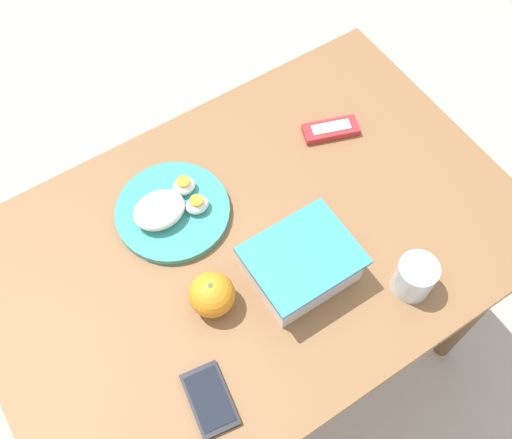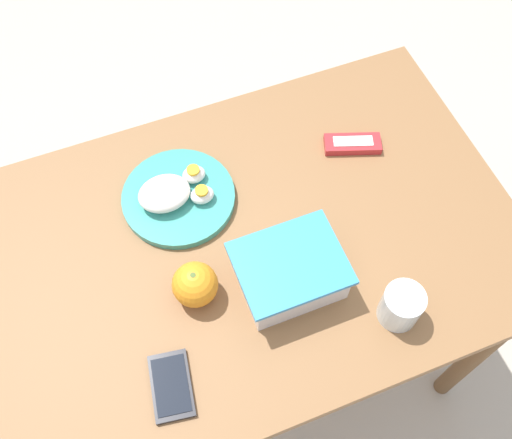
{
  "view_description": "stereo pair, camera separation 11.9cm",
  "coord_description": "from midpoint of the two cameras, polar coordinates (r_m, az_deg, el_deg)",
  "views": [
    {
      "loc": [
        0.29,
        0.46,
        1.81
      ],
      "look_at": [
        -0.02,
        -0.02,
        0.78
      ],
      "focal_mm": 42.0,
      "sensor_mm": 36.0,
      "label": 1
    },
    {
      "loc": [
        0.19,
        0.52,
        1.81
      ],
      "look_at": [
        -0.02,
        -0.02,
        0.78
      ],
      "focal_mm": 42.0,
      "sensor_mm": 36.0,
      "label": 2
    }
  ],
  "objects": [
    {
      "name": "food_container",
      "position": [
        1.13,
        6.18,
        -5.38
      ],
      "size": [
        0.2,
        0.16,
        0.09
      ],
      "color": "white",
      "rests_on": "table"
    },
    {
      "name": "table",
      "position": [
        1.28,
        2.1,
        -4.14
      ],
      "size": [
        1.09,
        0.72,
        0.75
      ],
      "color": "brown",
      "rests_on": "ground_plane"
    },
    {
      "name": "rice_plate",
      "position": [
        1.23,
        -4.89,
        2.07
      ],
      "size": [
        0.23,
        0.23,
        0.06
      ],
      "color": "teal",
      "rests_on": "table"
    },
    {
      "name": "ground_plane",
      "position": [
        1.89,
        1.45,
        -12.59
      ],
      "size": [
        10.0,
        10.0,
        0.0
      ],
      "primitive_type": "plane",
      "color": "#B2A899"
    },
    {
      "name": "orange_fruit",
      "position": [
        1.11,
        -2.79,
        -6.49
      ],
      "size": [
        0.09,
        0.09,
        0.09
      ],
      "color": "orange",
      "rests_on": "table"
    },
    {
      "name": "drinking_glass",
      "position": [
        1.14,
        16.59,
        -8.18
      ],
      "size": [
        0.08,
        0.08,
        0.08
      ],
      "color": "silver",
      "rests_on": "table"
    },
    {
      "name": "cell_phone",
      "position": [
        1.09,
        -4.91,
        -15.81
      ],
      "size": [
        0.09,
        0.13,
        0.01
      ],
      "color": "#232328",
      "rests_on": "table"
    },
    {
      "name": "candy_bar",
      "position": [
        1.34,
        11.71,
        6.86
      ],
      "size": [
        0.13,
        0.09,
        0.02
      ],
      "color": "#B7282D",
      "rests_on": "table"
    }
  ]
}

